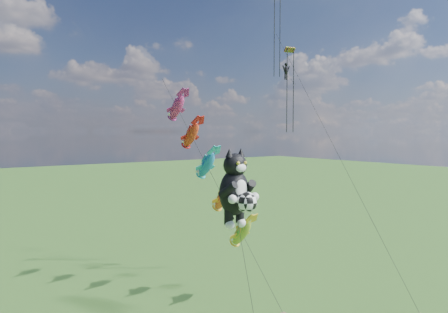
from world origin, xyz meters
TOP-DOWN VIEW (x-y plane):
  - cat_kite_rig at (5.32, -0.68)m, footprint 2.37×4.10m
  - fish_windsock_rig at (8.79, 7.99)m, footprint 1.79×15.93m
  - parafoil_rig at (18.35, 8.02)m, footprint 2.40×17.48m

SIDE VIEW (x-z plane):
  - cat_kite_rig at x=5.32m, z-range 3.43..15.50m
  - fish_windsock_rig at x=8.79m, z-range 1.13..19.42m
  - parafoil_rig at x=18.35m, z-range 5.57..33.73m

